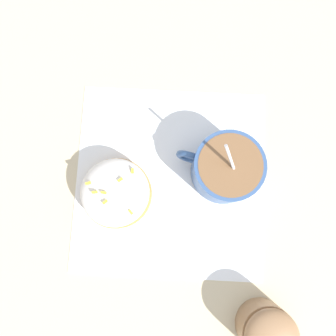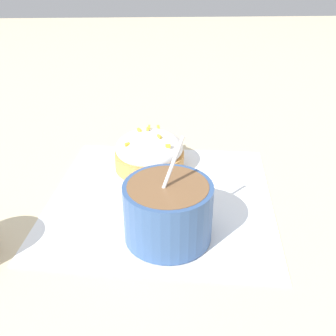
# 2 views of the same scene
# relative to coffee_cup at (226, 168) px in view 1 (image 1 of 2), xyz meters

# --- Properties ---
(ground_plane) EXTENTS (3.00, 3.00, 0.00)m
(ground_plane) POSITION_rel_coffee_cup_xyz_m (-0.08, -0.01, -0.04)
(ground_plane) COLOR #C6B793
(paper_napkin) EXTENTS (0.31, 0.32, 0.00)m
(paper_napkin) POSITION_rel_coffee_cup_xyz_m (-0.08, -0.01, -0.04)
(paper_napkin) COLOR white
(paper_napkin) RESTS_ON ground_plane
(coffee_cup) EXTENTS (0.12, 0.10, 0.12)m
(coffee_cup) POSITION_rel_coffee_cup_xyz_m (0.00, 0.00, 0.00)
(coffee_cup) COLOR #335184
(coffee_cup) RESTS_ON paper_napkin
(frosted_pastry) EXTENTS (0.10, 0.10, 0.06)m
(frosted_pastry) POSITION_rel_coffee_cup_xyz_m (-0.16, -0.02, -0.01)
(frosted_pastry) COLOR #C18442
(frosted_pastry) RESTS_ON paper_napkin
(sugar_bowl) EXTENTS (0.07, 0.07, 0.07)m
(sugar_bowl) POSITION_rel_coffee_cup_xyz_m (0.03, -0.22, -0.00)
(sugar_bowl) COLOR #99704C
(sugar_bowl) RESTS_ON ground_plane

